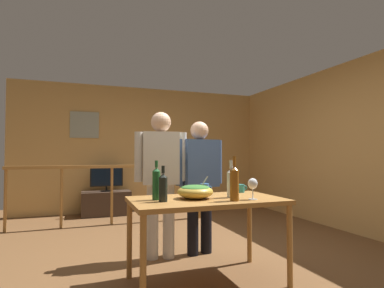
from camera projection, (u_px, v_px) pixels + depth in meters
ground_plane at (196, 256)px, 3.49m from camera, size 8.09×8.09×0.00m
back_wall at (144, 149)px, 6.46m from camera, size 5.10×0.10×2.55m
side_wall_right at (316, 147)px, 5.27m from camera, size 0.10×4.67×2.55m
framed_picture at (85, 125)px, 6.01m from camera, size 0.54×0.03×0.51m
stair_railing at (143, 183)px, 5.26m from camera, size 3.17×0.10×1.03m
tv_console at (106, 203)px, 5.82m from camera, size 0.90×0.40×0.45m
flat_screen_tv at (107, 177)px, 5.81m from camera, size 0.60×0.12×0.46m
serving_table at (206, 207)px, 2.78m from camera, size 1.36×0.76×0.76m
salad_bowl at (195, 191)px, 2.76m from camera, size 0.32×0.32×0.20m
wine_glass at (253, 184)px, 2.70m from camera, size 0.09×0.09×0.19m
wine_bottle_dark at (163, 187)px, 2.58m from camera, size 0.07×0.07×0.30m
wine_bottle_clear at (231, 182)px, 2.84m from camera, size 0.08×0.08×0.34m
wine_bottle_green at (156, 183)px, 2.68m from camera, size 0.07×0.07×0.34m
wine_bottle_amber at (235, 183)px, 2.63m from camera, size 0.08×0.08×0.38m
mug_teal at (240, 188)px, 3.22m from camera, size 0.12×0.09×0.08m
mug_blue at (205, 189)px, 3.05m from camera, size 0.12×0.09×0.11m
person_standing_left at (161, 171)px, 3.44m from camera, size 0.58×0.28×1.63m
person_standing_right at (199, 175)px, 3.59m from camera, size 0.61×0.28×1.54m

